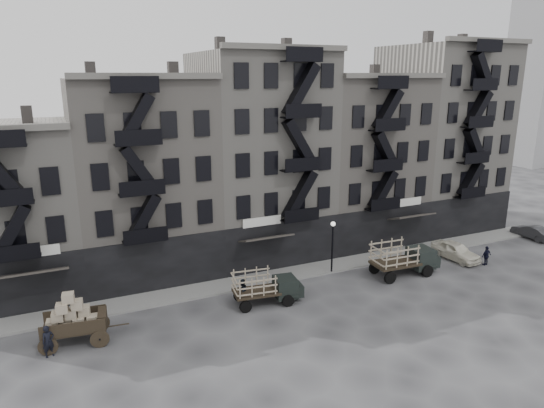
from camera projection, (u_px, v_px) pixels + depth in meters
name	position (u px, v px, depth m)	size (l,w,h in m)	color
ground	(315.00, 293.00, 35.03)	(140.00, 140.00, 0.00)	#38383A
sidewalk	(291.00, 273.00, 38.30)	(55.00, 2.50, 0.15)	slate
building_west	(0.00, 211.00, 34.06)	(10.00, 11.35, 13.20)	gray
building_midwest	(142.00, 178.00, 37.69)	(10.00, 11.35, 16.20)	gray
building_center	(260.00, 156.00, 41.45)	(10.00, 11.35, 18.20)	gray
building_mideast	(358.00, 160.00, 45.73)	(10.00, 11.35, 16.20)	gray
building_east	(440.00, 138.00, 49.35)	(10.00, 11.35, 19.20)	gray
lamp_post	(333.00, 240.00, 37.79)	(0.36, 0.36, 4.28)	black
wagon	(71.00, 315.00, 28.03)	(4.06, 2.53, 3.24)	black
stake_truck_west	(266.00, 285.00, 33.10)	(4.95, 2.48, 2.39)	black
stake_truck_east	(404.00, 256.00, 37.80)	(5.64, 2.55, 2.78)	black
car_east	(456.00, 251.00, 41.23)	(1.78, 4.43, 1.51)	silver
car_far	(532.00, 232.00, 46.59)	(1.35, 3.86, 1.27)	#262629
pedestrian_west	(48.00, 341.00, 26.94)	(0.68, 0.44, 1.86)	black
pedestrian_mid	(242.00, 292.00, 33.14)	(0.88, 0.68, 1.81)	black
policeman	(486.00, 256.00, 39.94)	(0.96, 0.40, 1.64)	black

